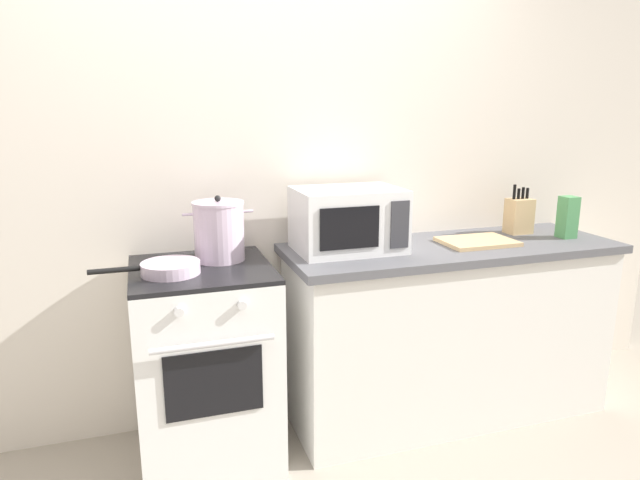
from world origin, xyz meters
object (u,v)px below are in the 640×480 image
(microwave, at_px, (348,220))
(knife_block, at_px, (519,215))
(stove, at_px, (206,365))
(pasta_box, at_px, (568,217))
(cutting_board, at_px, (477,242))
(frying_pan, at_px, (169,268))
(stock_pot, at_px, (219,231))

(microwave, height_order, knife_block, microwave)
(knife_block, bearing_deg, stove, -175.33)
(knife_block, distance_m, pasta_box, 0.24)
(stove, bearing_deg, cutting_board, 0.05)
(frying_pan, bearing_deg, stove, 24.56)
(stock_pot, distance_m, frying_pan, 0.30)
(frying_pan, distance_m, knife_block, 1.88)
(stock_pot, bearing_deg, stove, -135.86)
(stock_pot, bearing_deg, knife_block, 1.68)
(cutting_board, bearing_deg, stock_pot, 175.91)
(stock_pot, bearing_deg, frying_pan, -146.22)
(stock_pot, xyz_separation_m, frying_pan, (-0.23, -0.16, -0.11))
(frying_pan, distance_m, pasta_box, 2.04)
(microwave, bearing_deg, cutting_board, -6.61)
(stove, relative_size, knife_block, 3.41)
(microwave, relative_size, cutting_board, 1.39)
(stock_pot, relative_size, frying_pan, 0.71)
(pasta_box, bearing_deg, microwave, 174.83)
(stove, bearing_deg, frying_pan, -155.44)
(frying_pan, distance_m, cutting_board, 1.52)
(stove, xyz_separation_m, stock_pot, (0.10, 0.09, 0.59))
(stove, relative_size, cutting_board, 2.56)
(stock_pot, relative_size, cutting_board, 0.87)
(knife_block, bearing_deg, microwave, -176.53)
(stock_pot, xyz_separation_m, pasta_box, (1.81, -0.12, -0.02))
(frying_pan, xyz_separation_m, pasta_box, (2.04, 0.03, 0.08))
(frying_pan, relative_size, microwave, 0.88)
(microwave, relative_size, knife_block, 1.86)
(frying_pan, xyz_separation_m, knife_block, (1.87, 0.20, 0.07))
(stove, relative_size, microwave, 1.84)
(microwave, bearing_deg, stock_pot, 178.69)
(stock_pot, distance_m, cutting_board, 1.29)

